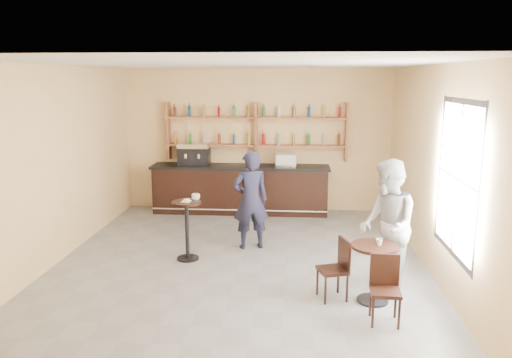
# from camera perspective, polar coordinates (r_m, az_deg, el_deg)

# --- Properties ---
(floor) EXTENTS (7.00, 7.00, 0.00)m
(floor) POSITION_cam_1_polar(r_m,az_deg,el_deg) (8.35, -1.83, -9.52)
(floor) COLOR slate
(floor) RESTS_ON ground
(ceiling) EXTENTS (7.00, 7.00, 0.00)m
(ceiling) POSITION_cam_1_polar(r_m,az_deg,el_deg) (7.80, -1.98, 13.01)
(ceiling) COLOR white
(ceiling) RESTS_ON wall_back
(wall_back) EXTENTS (7.00, 0.00, 7.00)m
(wall_back) POSITION_cam_1_polar(r_m,az_deg,el_deg) (11.36, 0.08, 4.45)
(wall_back) COLOR #EEC587
(wall_back) RESTS_ON floor
(wall_front) EXTENTS (7.00, 0.00, 7.00)m
(wall_front) POSITION_cam_1_polar(r_m,az_deg,el_deg) (4.55, -6.87, -6.40)
(wall_front) COLOR #EEC587
(wall_front) RESTS_ON floor
(wall_left) EXTENTS (0.00, 7.00, 7.00)m
(wall_left) POSITION_cam_1_polar(r_m,az_deg,el_deg) (8.77, -21.78, 1.53)
(wall_left) COLOR #EEC587
(wall_left) RESTS_ON floor
(wall_right) EXTENTS (0.00, 7.00, 7.00)m
(wall_right) POSITION_cam_1_polar(r_m,az_deg,el_deg) (8.15, 19.56, 0.98)
(wall_right) COLOR #EEC587
(wall_right) RESTS_ON floor
(window_pane) EXTENTS (0.00, 2.00, 2.00)m
(window_pane) POSITION_cam_1_polar(r_m,az_deg,el_deg) (7.00, 22.05, 0.00)
(window_pane) COLOR white
(window_pane) RESTS_ON wall_right
(window_frame) EXTENTS (0.04, 1.70, 2.10)m
(window_frame) POSITION_cam_1_polar(r_m,az_deg,el_deg) (6.99, 22.00, 0.00)
(window_frame) COLOR black
(window_frame) RESTS_ON wall_right
(shelf_unit) EXTENTS (4.00, 0.26, 1.40)m
(shelf_unit) POSITION_cam_1_polar(r_m,az_deg,el_deg) (11.21, 0.02, 5.44)
(shelf_unit) COLOR brown
(shelf_unit) RESTS_ON wall_back
(liquor_bottles) EXTENTS (3.68, 0.10, 1.00)m
(liquor_bottles) POSITION_cam_1_polar(r_m,az_deg,el_deg) (11.19, 0.02, 6.30)
(liquor_bottles) COLOR #8C5919
(liquor_bottles) RESTS_ON shelf_unit
(bar_counter) EXTENTS (3.97, 0.77, 1.07)m
(bar_counter) POSITION_cam_1_polar(r_m,az_deg,el_deg) (11.23, -1.78, -1.14)
(bar_counter) COLOR black
(bar_counter) RESTS_ON floor
(espresso_machine) EXTENTS (0.68, 0.44, 0.49)m
(espresso_machine) POSITION_cam_1_polar(r_m,az_deg,el_deg) (11.25, -7.08, 2.84)
(espresso_machine) COLOR black
(espresso_machine) RESTS_ON bar_counter
(pastry_case) EXTENTS (0.47, 0.38, 0.27)m
(pastry_case) POSITION_cam_1_polar(r_m,az_deg,el_deg) (11.04, 3.45, 2.18)
(pastry_case) COLOR silver
(pastry_case) RESTS_ON bar_counter
(pedestal_table) EXTENTS (0.63, 0.63, 1.00)m
(pedestal_table) POSITION_cam_1_polar(r_m,az_deg,el_deg) (8.41, -7.88, -5.86)
(pedestal_table) COLOR black
(pedestal_table) RESTS_ON floor
(napkin) EXTENTS (0.16, 0.16, 0.00)m
(napkin) POSITION_cam_1_polar(r_m,az_deg,el_deg) (8.28, -7.97, -2.55)
(napkin) COLOR white
(napkin) RESTS_ON pedestal_table
(donut) EXTENTS (0.14, 0.14, 0.04)m
(donut) POSITION_cam_1_polar(r_m,az_deg,el_deg) (8.26, -7.93, -2.42)
(donut) COLOR #DD8A51
(donut) RESTS_ON napkin
(cup_pedestal) EXTENTS (0.14, 0.14, 0.11)m
(cup_pedestal) POSITION_cam_1_polar(r_m,az_deg,el_deg) (8.33, -6.90, -2.06)
(cup_pedestal) COLOR white
(cup_pedestal) RESTS_ON pedestal_table
(man_main) EXTENTS (0.73, 0.59, 1.75)m
(man_main) POSITION_cam_1_polar(r_m,az_deg,el_deg) (8.80, -0.63, -2.43)
(man_main) COLOR black
(man_main) RESTS_ON floor
(cafe_table) EXTENTS (0.77, 0.77, 0.81)m
(cafe_table) POSITION_cam_1_polar(r_m,az_deg,el_deg) (7.02, 13.31, -10.46)
(cafe_table) COLOR black
(cafe_table) RESTS_ON floor
(cup_cafe) EXTENTS (0.10, 0.10, 0.08)m
(cup_cafe) POSITION_cam_1_polar(r_m,az_deg,el_deg) (6.88, 13.90, -7.01)
(cup_cafe) COLOR white
(cup_cafe) RESTS_ON cafe_table
(chair_west) EXTENTS (0.46, 0.46, 0.85)m
(chair_west) POSITION_cam_1_polar(r_m,az_deg,el_deg) (7.00, 8.73, -10.18)
(chair_west) COLOR black
(chair_west) RESTS_ON floor
(chair_south) EXTENTS (0.38, 0.38, 0.84)m
(chair_south) POSITION_cam_1_polar(r_m,az_deg,el_deg) (6.48, 14.57, -12.27)
(chair_south) COLOR black
(chair_south) RESTS_ON floor
(patron_second) EXTENTS (0.77, 0.96, 1.89)m
(patron_second) POSITION_cam_1_polar(r_m,az_deg,el_deg) (7.30, 14.76, -5.18)
(patron_second) COLOR #9D9DA2
(patron_second) RESTS_ON floor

